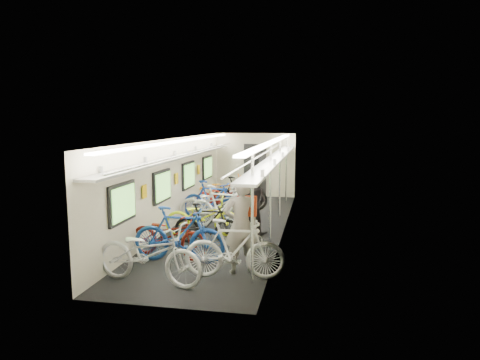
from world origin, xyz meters
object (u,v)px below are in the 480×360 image
at_px(bicycle_0, 149,253).
at_px(passenger_mid, 253,202).
at_px(bicycle_1, 179,235).
at_px(backpack, 250,206).
at_px(passenger_near, 241,225).

relative_size(bicycle_0, passenger_mid, 1.29).
bearing_deg(bicycle_1, passenger_mid, -24.45).
xyz_separation_m(passenger_mid, backpack, (0.37, -2.79, 0.47)).
distance_m(bicycle_1, backpack, 1.68).
bearing_deg(bicycle_1, passenger_near, -105.01).
xyz_separation_m(passenger_near, backpack, (0.15, 0.08, 0.36)).
xyz_separation_m(passenger_near, passenger_mid, (-0.21, 2.86, -0.11)).
bearing_deg(passenger_near, bicycle_1, -39.80).
xyz_separation_m(bicycle_1, passenger_mid, (1.13, 2.51, 0.23)).
height_order(passenger_mid, backpack, passenger_mid).
height_order(bicycle_0, bicycle_1, bicycle_1).
height_order(passenger_near, backpack, passenger_near).
height_order(bicycle_0, passenger_mid, passenger_mid).
relative_size(bicycle_0, bicycle_1, 1.09).
relative_size(passenger_near, backpack, 4.83).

